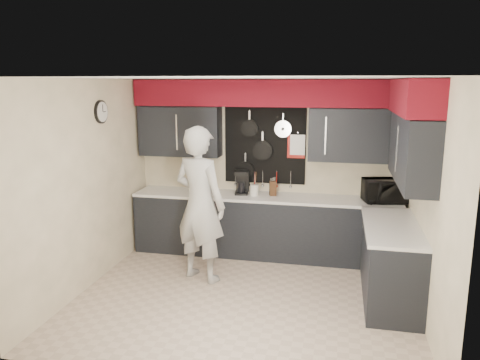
% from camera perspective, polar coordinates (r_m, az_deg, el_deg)
% --- Properties ---
extents(ground, '(4.00, 4.00, 0.00)m').
position_cam_1_polar(ground, '(5.85, 0.60, -14.05)').
color(ground, '#C4AE99').
rests_on(ground, ground).
extents(back_wall_assembly, '(4.00, 0.36, 2.60)m').
position_cam_1_polar(back_wall_assembly, '(6.86, 3.41, 7.27)').
color(back_wall_assembly, '#F7E4BF').
rests_on(back_wall_assembly, ground).
extents(right_wall_assembly, '(0.36, 3.50, 2.60)m').
position_cam_1_polar(right_wall_assembly, '(5.51, 20.52, 4.71)').
color(right_wall_assembly, '#F7E4BF').
rests_on(right_wall_assembly, ground).
extents(left_wall_assembly, '(0.05, 3.50, 2.60)m').
position_cam_1_polar(left_wall_assembly, '(6.12, -17.95, -0.24)').
color(left_wall_assembly, '#F7E4BF').
rests_on(left_wall_assembly, ground).
extents(base_cabinets, '(3.95, 2.20, 0.92)m').
position_cam_1_polar(base_cabinets, '(6.65, 6.75, -6.62)').
color(base_cabinets, black).
rests_on(base_cabinets, ground).
extents(microwave, '(0.65, 0.51, 0.32)m').
position_cam_1_polar(microwave, '(6.79, 17.24, -1.26)').
color(microwave, black).
rests_on(microwave, base_cabinets).
extents(knife_block, '(0.12, 0.12, 0.21)m').
position_cam_1_polar(knife_block, '(6.88, 4.03, -1.03)').
color(knife_block, '#3D2813').
rests_on(knife_block, base_cabinets).
extents(utensil_crock, '(0.13, 0.13, 0.16)m').
position_cam_1_polar(utensil_crock, '(6.88, 1.76, -1.22)').
color(utensil_crock, white).
rests_on(utensil_crock, base_cabinets).
extents(coffee_maker, '(0.22, 0.26, 0.35)m').
position_cam_1_polar(coffee_maker, '(6.96, 0.24, -0.21)').
color(coffee_maker, black).
rests_on(coffee_maker, base_cabinets).
extents(person, '(0.86, 0.72, 2.03)m').
position_cam_1_polar(person, '(6.04, -4.90, -2.98)').
color(person, '#B5B5B3').
rests_on(person, ground).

